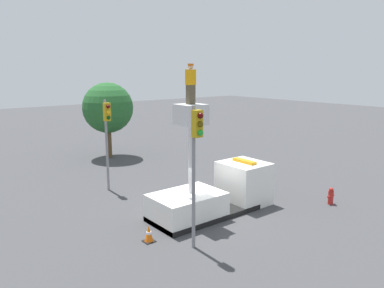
# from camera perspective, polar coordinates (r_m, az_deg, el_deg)

# --- Properties ---
(ground_plane) EXTENTS (120.00, 120.00, 0.00)m
(ground_plane) POSITION_cam_1_polar(r_m,az_deg,el_deg) (18.31, 1.87, -10.74)
(ground_plane) COLOR #424244
(bucket_truck) EXTENTS (6.43, 2.35, 5.37)m
(bucket_truck) POSITION_cam_1_polar(r_m,az_deg,el_deg) (18.39, 3.56, -7.32)
(bucket_truck) COLOR black
(bucket_truck) RESTS_ON ground
(worker) EXTENTS (0.40, 0.26, 1.75)m
(worker) POSITION_cam_1_polar(r_m,az_deg,el_deg) (16.46, -0.21, 9.13)
(worker) COLOR brown
(worker) RESTS_ON bucket_truck
(traffic_light_pole) EXTENTS (0.34, 0.57, 5.58)m
(traffic_light_pole) POSITION_cam_1_polar(r_m,az_deg,el_deg) (13.85, 0.60, -0.90)
(traffic_light_pole) COLOR gray
(traffic_light_pole) RESTS_ON ground
(traffic_light_across) EXTENTS (0.34, 0.57, 5.21)m
(traffic_light_across) POSITION_cam_1_polar(r_m,az_deg,el_deg) (21.45, -12.82, 2.50)
(traffic_light_across) COLOR gray
(traffic_light_across) RESTS_ON ground
(fire_hydrant) EXTENTS (0.51, 0.27, 0.89)m
(fire_hydrant) POSITION_cam_1_polar(r_m,az_deg,el_deg) (20.81, 20.40, -7.44)
(fire_hydrant) COLOR #B2231E
(fire_hydrant) RESTS_ON ground
(traffic_cone_rear) EXTENTS (0.45, 0.45, 0.68)m
(traffic_cone_rear) POSITION_cam_1_polar(r_m,az_deg,el_deg) (15.66, -6.60, -13.47)
(traffic_cone_rear) COLOR black
(traffic_cone_rear) RESTS_ON ground
(tree_left_bg) EXTENTS (3.92, 3.92, 5.91)m
(tree_left_bg) POSITION_cam_1_polar(r_m,az_deg,el_deg) (29.97, -12.70, 5.39)
(tree_left_bg) COLOR brown
(tree_left_bg) RESTS_ON ground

